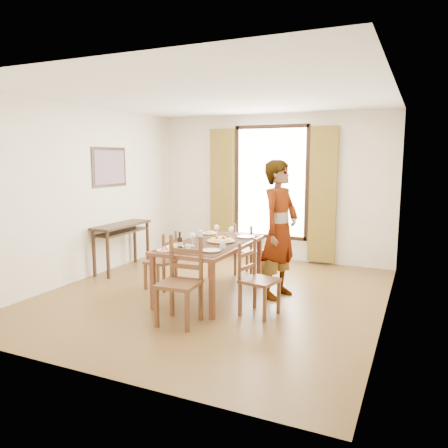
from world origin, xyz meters
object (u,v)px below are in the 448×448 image
at_px(dining_table, 211,247).
at_px(pasta_platter, 221,239).
at_px(man, 280,230).
at_px(console_table, 122,230).

height_order(dining_table, pasta_platter, pasta_platter).
xyz_separation_m(man, pasta_platter, (-0.75, -0.28, -0.14)).
xyz_separation_m(dining_table, pasta_platter, (0.11, 0.08, 0.12)).
bearing_deg(console_table, man, -5.53).
relative_size(dining_table, man, 0.93).
bearing_deg(dining_table, console_table, 162.36).
relative_size(dining_table, pasta_platter, 4.38).
xyz_separation_m(console_table, pasta_platter, (2.12, -0.56, 0.12)).
height_order(dining_table, man, man).
distance_m(console_table, man, 2.90).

